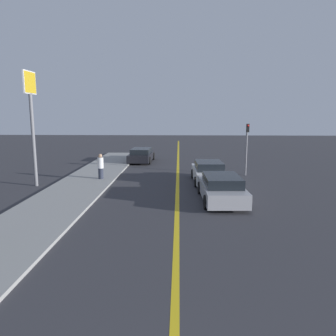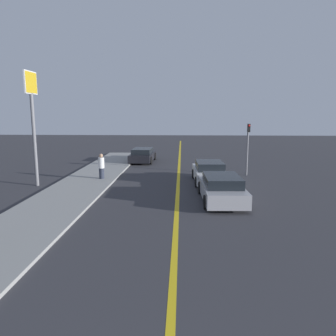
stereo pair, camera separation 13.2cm
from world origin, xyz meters
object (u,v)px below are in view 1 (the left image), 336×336
object	(u,v)px
car_ahead_center	(209,172)
traffic_light	(247,143)
car_near_right_lane	(221,188)
car_far_distant	(142,155)
pedestrian_mid_group	(101,166)
roadside_sign	(31,105)

from	to	relation	value
car_ahead_center	traffic_light	world-z (taller)	traffic_light
car_near_right_lane	car_far_distant	distance (m)	13.62
pedestrian_mid_group	car_near_right_lane	bearing A→B (deg)	-33.37
car_ahead_center	pedestrian_mid_group	bearing A→B (deg)	174.95
car_near_right_lane	pedestrian_mid_group	distance (m)	8.39
pedestrian_mid_group	roadside_sign	size ratio (longest dim) A/B	0.24
car_far_distant	pedestrian_mid_group	distance (m)	8.11
car_ahead_center	car_near_right_lane	bearing A→B (deg)	-88.81
car_near_right_lane	pedestrian_mid_group	xyz separation A→B (m)	(-7.01, 4.61, 0.27)
traffic_light	car_ahead_center	bearing A→B (deg)	-138.98
car_ahead_center	roadside_sign	xyz separation A→B (m)	(-10.20, -1.29, 4.04)
traffic_light	car_far_distant	bearing A→B (deg)	143.09
traffic_light	roadside_sign	xyz separation A→B (m)	(-12.96, -3.68, 2.48)
car_ahead_center	pedestrian_mid_group	xyz separation A→B (m)	(-6.76, 0.35, 0.27)
car_ahead_center	car_far_distant	distance (m)	9.71
car_near_right_lane	car_far_distant	world-z (taller)	car_near_right_lane
roadside_sign	car_ahead_center	bearing A→B (deg)	7.20
car_near_right_lane	traffic_light	bearing A→B (deg)	67.28
traffic_light	roadside_sign	size ratio (longest dim) A/B	0.54
car_near_right_lane	roadside_sign	bearing A→B (deg)	162.01
car_near_right_lane	traffic_light	distance (m)	7.28
car_ahead_center	traffic_light	distance (m)	3.96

